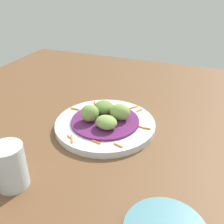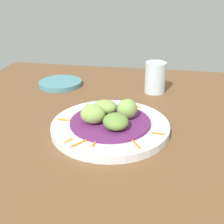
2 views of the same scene
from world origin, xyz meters
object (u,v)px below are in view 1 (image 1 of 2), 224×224
(guac_scoop_center, at_px, (120,112))
(guac_scoop_right, at_px, (104,107))
(guac_scoop_back, at_px, (90,113))
(main_plate, at_px, (105,125))
(water_glass, at_px, (10,166))
(guac_scoop_left, at_px, (106,122))

(guac_scoop_center, relative_size, guac_scoop_right, 0.98)
(guac_scoop_center, height_order, guac_scoop_back, guac_scoop_back)
(main_plate, bearing_deg, guac_scoop_right, 117.14)
(guac_scoop_back, bearing_deg, guac_scoop_right, 72.14)
(guac_scoop_back, bearing_deg, water_glass, -102.59)
(main_plate, bearing_deg, guac_scoop_left, -62.86)
(main_plate, distance_m, guac_scoop_center, 0.05)
(guac_scoop_center, xyz_separation_m, guac_scoop_back, (-0.07, -0.04, 0.00))
(water_glass, bearing_deg, guac_scoop_back, 77.41)
(water_glass, bearing_deg, guac_scoop_right, 76.44)
(main_plate, xyz_separation_m, water_glass, (-0.09, -0.26, 0.04))
(guac_scoop_center, height_order, guac_scoop_right, guac_scoop_center)
(guac_scoop_left, xyz_separation_m, guac_scoop_right, (-0.04, 0.07, 0.00))
(main_plate, xyz_separation_m, guac_scoop_center, (0.03, 0.02, 0.04))
(main_plate, xyz_separation_m, guac_scoop_back, (-0.03, -0.02, 0.04))
(main_plate, bearing_deg, water_glass, -108.94)
(guac_scoop_left, distance_m, guac_scoop_back, 0.06)
(guac_scoop_left, relative_size, guac_scoop_right, 1.00)
(guac_scoop_right, bearing_deg, guac_scoop_center, -17.86)
(guac_scoop_left, relative_size, guac_scoop_center, 1.02)
(guac_scoop_center, bearing_deg, guac_scoop_back, -152.86)
(main_plate, relative_size, guac_scoop_back, 5.69)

